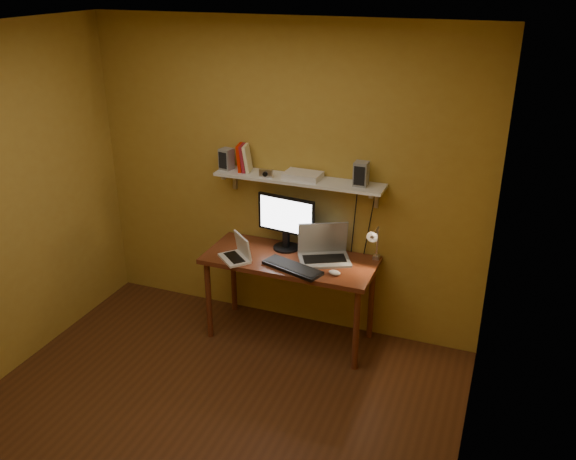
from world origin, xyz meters
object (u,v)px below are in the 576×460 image
at_px(desk_lamp, 374,241).
at_px(shelf_camera, 266,173).
at_px(monitor, 286,220).
at_px(speaker_right, 361,174).
at_px(wall_shelf, 299,180).
at_px(desk, 290,267).
at_px(speaker_left, 226,159).
at_px(router, 303,175).
at_px(keyboard, 292,268).
at_px(netbook, 238,253).
at_px(laptop, 324,250).
at_px(mouse, 335,273).

relative_size(desk_lamp, shelf_camera, 3.35).
bearing_deg(monitor, speaker_right, 10.69).
xyz_separation_m(wall_shelf, speaker_right, (0.51, 0.00, 0.11)).
distance_m(wall_shelf, speaker_right, 0.52).
xyz_separation_m(desk, speaker_right, (0.51, 0.20, 0.81)).
height_order(desk, speaker_left, speaker_left).
height_order(speaker_left, router, speaker_left).
distance_m(wall_shelf, keyboard, 0.71).
bearing_deg(keyboard, wall_shelf, 121.76).
relative_size(monitor, netbook, 1.57).
bearing_deg(shelf_camera, laptop, -2.52).
bearing_deg(speaker_left, monitor, 8.42).
xyz_separation_m(monitor, shelf_camera, (-0.16, -0.04, 0.40)).
bearing_deg(keyboard, mouse, 23.47).
bearing_deg(monitor, desk, -51.81).
relative_size(wall_shelf, laptop, 2.86).
xyz_separation_m(desk, netbook, (-0.39, -0.16, 0.14)).
height_order(netbook, shelf_camera, shelf_camera).
bearing_deg(speaker_right, netbook, -158.12).
distance_m(laptop, speaker_left, 1.10).
relative_size(netbook, shelf_camera, 2.92).
height_order(netbook, router, router).
relative_size(keyboard, speaker_left, 2.83).
bearing_deg(speaker_left, desk, -4.87).
height_order(wall_shelf, speaker_left, speaker_left).
bearing_deg(keyboard, desk_lamp, 46.42).
bearing_deg(shelf_camera, keyboard, -40.97).
bearing_deg(keyboard, laptop, 76.97).
relative_size(monitor, speaker_right, 2.69).
xyz_separation_m(keyboard, speaker_left, (-0.73, 0.37, 0.70)).
distance_m(desk, desk_lamp, 0.73).
bearing_deg(speaker_left, mouse, -5.76).
bearing_deg(speaker_right, wall_shelf, -179.71).
xyz_separation_m(desk, desk_lamp, (0.66, 0.13, 0.29)).
distance_m(desk, shelf_camera, 0.79).
distance_m(netbook, mouse, 0.81).
relative_size(desk_lamp, speaker_right, 1.98).
bearing_deg(keyboard, netbook, -163.58).
bearing_deg(router, speaker_right, -0.64).
distance_m(speaker_right, shelf_camera, 0.77).
relative_size(laptop, desk_lamp, 1.30).
bearing_deg(laptop, monitor, 142.75).
bearing_deg(shelf_camera, desk, -24.95).
xyz_separation_m(monitor, router, (0.13, 0.04, 0.39)).
bearing_deg(speaker_right, monitor, -176.58).
bearing_deg(mouse, laptop, 140.85).
bearing_deg(netbook, speaker_left, 166.60).
height_order(desk, monitor, monitor).
xyz_separation_m(speaker_left, router, (0.67, 0.00, -0.06)).
relative_size(laptop, speaker_left, 2.78).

